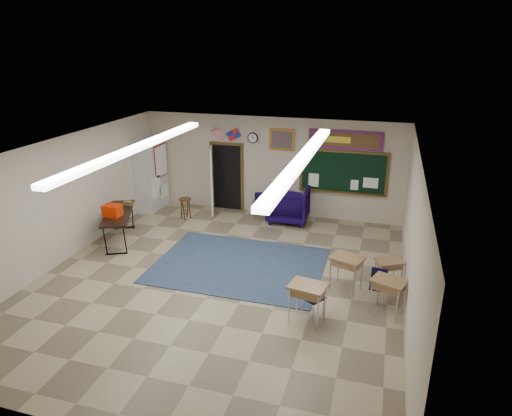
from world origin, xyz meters
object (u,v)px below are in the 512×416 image
(wingback_armchair, at_px, (289,204))
(folding_table, at_px, (119,225))
(wooden_stool, at_px, (186,208))
(student_desk_front_right, at_px, (388,272))
(student_desk_front_left, at_px, (346,272))

(wingback_armchair, relative_size, folding_table, 0.57)
(folding_table, height_order, wooden_stool, folding_table)
(student_desk_front_right, bearing_deg, folding_table, 147.34)
(wooden_stool, bearing_deg, student_desk_front_left, -29.87)
(wooden_stool, bearing_deg, student_desk_front_right, -23.31)
(student_desk_front_left, relative_size, student_desk_front_right, 1.16)
(student_desk_front_left, relative_size, folding_table, 0.38)
(wingback_armchair, xyz_separation_m, student_desk_front_left, (2.07, -3.62, -0.09))
(student_desk_front_left, height_order, wooden_stool, student_desk_front_left)
(wingback_armchair, distance_m, wooden_stool, 3.12)
(student_desk_front_left, xyz_separation_m, folding_table, (-6.11, 0.92, 0.00))
(student_desk_front_left, distance_m, wooden_stool, 5.89)
(wingback_armchair, distance_m, student_desk_front_right, 4.40)
(wingback_armchair, relative_size, wooden_stool, 1.86)
(wingback_armchair, relative_size, student_desk_front_left, 1.49)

